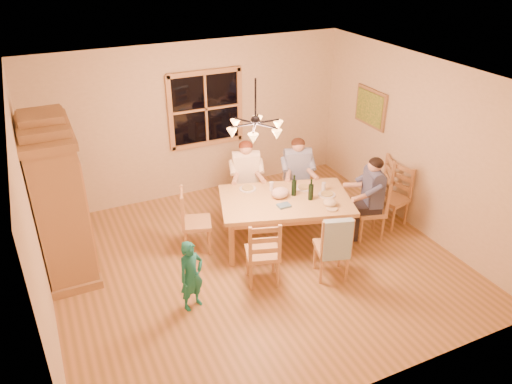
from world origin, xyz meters
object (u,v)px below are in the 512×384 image
armoire (59,202)px  chair_end_right (368,219)px  chair_far_right (296,196)px  chair_end_left (197,231)px  wine_bottle_b (311,189)px  adult_woman (246,170)px  child (191,276)px  chair_spare_front (391,207)px  adult_plaid_man (297,167)px  chair_near_right (331,257)px  adult_slate_man (372,188)px  wine_bottle_a (294,185)px  chair_spare_back (375,196)px  dining_table (285,204)px  chair_far_left (246,199)px  chandelier (255,127)px  chair_near_left (263,262)px

armoire → chair_end_right: bearing=-14.5°
chair_far_right → chair_end_left: (-1.88, -0.36, 0.00)m
armoire → wine_bottle_b: size_ratio=6.97×
chair_far_right → adult_woman: (-0.81, 0.25, 0.54)m
child → chair_spare_front: size_ratio=0.97×
adult_woman → adult_plaid_man: same height
armoire → child: 2.10m
chair_near_right → chair_end_left: same height
chair_near_right → adult_slate_man: adult_slate_man is taller
armoire → chair_far_right: bearing=0.4°
wine_bottle_a → chair_spare_back: 1.78m
armoire → wine_bottle_b: bearing=-14.9°
dining_table → wine_bottle_b: bearing=-28.5°
wine_bottle_b → chair_spare_back: bearing=13.8°
wine_bottle_b → chair_near_right: bearing=-99.0°
chair_far_left → chair_far_right: size_ratio=1.00×
chandelier → chair_near_left: 1.83m
chair_end_right → adult_woman: (-1.46, 1.39, 0.54)m
adult_plaid_man → wine_bottle_b: size_ratio=2.65×
chair_far_left → wine_bottle_b: (0.51, -1.17, 0.62)m
chair_far_left → chair_end_left: 1.23m
chair_end_right → chair_spare_back: size_ratio=1.00×
adult_slate_man → wine_bottle_b: (-0.94, 0.21, 0.08)m
chair_far_left → chair_spare_front: same height
chair_near_right → chair_far_left: bearing=117.9°
chandelier → child: size_ratio=0.80×
chandelier → wine_bottle_b: (0.95, 0.13, -1.15)m
chair_end_left → chair_spare_front: (3.09, -0.62, 0.00)m
chandelier → wine_bottle_b: bearing=7.6°
chair_near_right → chair_spare_back: size_ratio=1.00×
wine_bottle_a → child: 2.14m
armoire → chair_end_right: armoire is taller
chandelier → chair_spare_back: chandelier is taller
child → chair_end_right: bearing=-11.0°
adult_woman → dining_table: bearing=117.9°
chair_near_left → chair_spare_back: same height
armoire → dining_table: bearing=-13.4°
chair_far_left → chair_near_left: 1.80m
chair_far_right → chair_spare_back: bearing=172.1°
chair_end_left → adult_slate_man: (2.53, -0.77, 0.54)m
chair_far_right → wine_bottle_b: wine_bottle_b is taller
chair_near_left → chair_spare_front: same height
wine_bottle_a → child: (-1.91, -0.87, -0.44)m
chandelier → chair_far_right: 2.41m
armoire → chair_near_left: bearing=-31.8°
armoire → chair_spare_front: (4.87, -0.96, -0.75)m
adult_slate_man → chair_end_left: bearing=90.0°
chair_near_right → chair_end_right: 1.23m
adult_plaid_man → adult_slate_man: (0.65, -1.14, 0.00)m
chandelier → dining_table: (0.63, 0.30, -1.42)m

